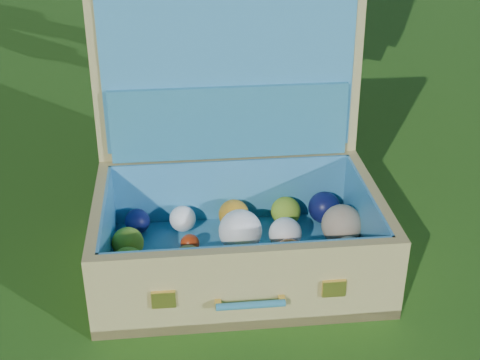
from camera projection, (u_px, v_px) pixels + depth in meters
name	position (u px, v px, depth m)	size (l,w,h in m)	color
ground	(205.00, 266.00, 1.47)	(60.00, 60.00, 0.00)	#215114
suitcase	(237.00, 188.00, 1.45)	(0.66, 0.53, 0.58)	tan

